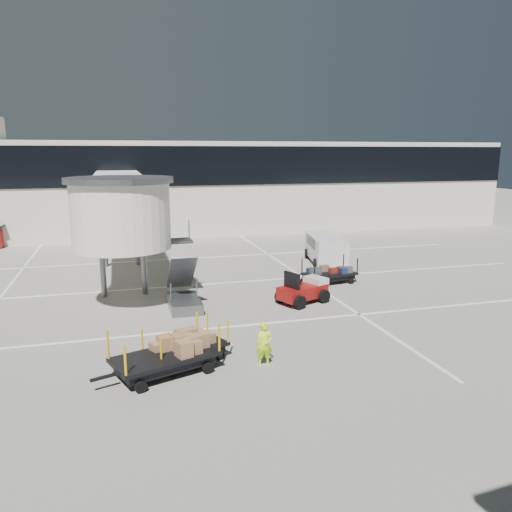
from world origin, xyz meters
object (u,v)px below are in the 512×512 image
object	(u,v)px
box_cart_near	(186,347)
ground_worker	(264,344)
suitcase_cart	(329,275)
box_cart_far	(164,356)
minivan	(325,247)
baggage_tug	(304,291)

from	to	relation	value
box_cart_near	ground_worker	bearing A→B (deg)	-48.00
suitcase_cart	box_cart_near	distance (m)	12.34
box_cart_near	box_cart_far	bearing A→B (deg)	-157.70
ground_worker	box_cart_near	bearing A→B (deg)	161.22
box_cart_far	minivan	xyz separation A→B (m)	(11.75, 14.13, 0.43)
suitcase_cart	ground_worker	world-z (taller)	ground_worker
ground_worker	baggage_tug	bearing A→B (deg)	63.38
baggage_tug	ground_worker	bearing A→B (deg)	-144.02
baggage_tug	ground_worker	distance (m)	7.54
minivan	box_cart_far	bearing A→B (deg)	-118.34
suitcase_cart	box_cart_near	size ratio (longest dim) A/B	1.07
ground_worker	minivan	distance (m)	16.63
box_cart_far	suitcase_cart	bearing A→B (deg)	23.52
suitcase_cart	box_cart_far	world-z (taller)	box_cart_far
suitcase_cart	ground_worker	xyz separation A→B (m)	(-6.55, -9.45, 0.28)
baggage_tug	suitcase_cart	distance (m)	4.00
ground_worker	suitcase_cart	bearing A→B (deg)	59.74
baggage_tug	box_cart_near	bearing A→B (deg)	-162.95
box_cart_near	minivan	distance (m)	17.20
baggage_tug	minivan	xyz separation A→B (m)	(4.53, 7.88, 0.49)
box_cart_near	box_cart_far	world-z (taller)	box_cart_far
box_cart_far	ground_worker	world-z (taller)	box_cart_far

